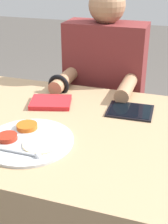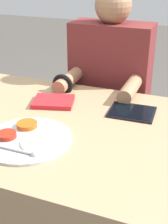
{
  "view_description": "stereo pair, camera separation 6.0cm",
  "coord_description": "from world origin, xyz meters",
  "views": [
    {
      "loc": [
        0.46,
        -1.02,
        1.3
      ],
      "look_at": [
        0.12,
        0.02,
        0.76
      ],
      "focal_mm": 50.0,
      "sensor_mm": 36.0,
      "label": 1
    },
    {
      "loc": [
        0.51,
        -1.0,
        1.3
      ],
      "look_at": [
        0.12,
        0.02,
        0.76
      ],
      "focal_mm": 50.0,
      "sensor_mm": 36.0,
      "label": 2
    }
  ],
  "objects": [
    {
      "name": "dining_table",
      "position": [
        0.0,
        0.0,
        0.35
      ],
      "size": [
        1.18,
        0.85,
        0.7
      ],
      "color": "#9E7F5B",
      "rests_on": "ground_plane"
    },
    {
      "name": "thali_tray",
      "position": [
        -0.04,
        -0.16,
        0.71
      ],
      "size": [
        0.33,
        0.33,
        0.03
      ],
      "color": "#B7BABF",
      "rests_on": "dining_table"
    },
    {
      "name": "red_notebook",
      "position": [
        -0.09,
        0.16,
        0.71
      ],
      "size": [
        0.21,
        0.19,
        0.02
      ],
      "color": "silver",
      "rests_on": "dining_table"
    },
    {
      "name": "tablet_device",
      "position": [
        0.27,
        0.2,
        0.71
      ],
      "size": [
        0.2,
        0.17,
        0.01
      ],
      "color": "black",
      "rests_on": "dining_table"
    },
    {
      "name": "person_diner",
      "position": [
        0.05,
        0.59,
        0.55
      ],
      "size": [
        0.44,
        0.45,
        1.18
      ],
      "color": "black",
      "rests_on": "ground_plane"
    }
  ]
}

